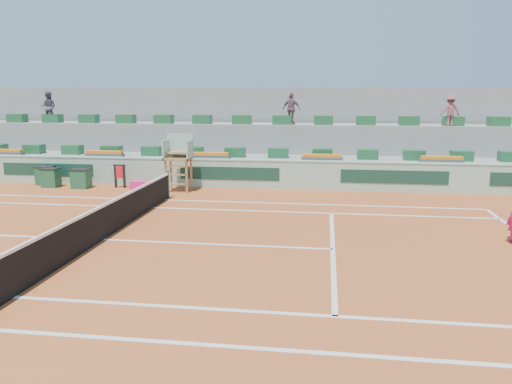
% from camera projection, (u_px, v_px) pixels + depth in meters
% --- Properties ---
extents(ground, '(90.00, 90.00, 0.00)m').
position_uv_depth(ground, '(103.00, 240.00, 14.04)').
color(ground, '#99451D').
rests_on(ground, ground).
extents(seating_tier_lower, '(36.00, 4.00, 1.20)m').
position_uv_depth(seating_tier_lower, '(198.00, 166.00, 24.32)').
color(seating_tier_lower, gray).
rests_on(seating_tier_lower, ground).
extents(seating_tier_upper, '(36.00, 2.40, 2.60)m').
position_uv_depth(seating_tier_upper, '(206.00, 148.00, 25.75)').
color(seating_tier_upper, gray).
rests_on(seating_tier_upper, ground).
extents(stadium_back_wall, '(36.00, 0.40, 4.40)m').
position_uv_depth(stadium_back_wall, '(212.00, 129.00, 27.13)').
color(stadium_back_wall, gray).
rests_on(stadium_back_wall, ground).
extents(player_bag, '(0.84, 0.37, 0.37)m').
position_uv_depth(player_bag, '(141.00, 185.00, 21.47)').
color(player_bag, '#E71E85').
rests_on(player_bag, ground).
extents(spectator_left, '(0.88, 0.75, 1.60)m').
position_uv_depth(spectator_left, '(49.00, 107.00, 25.81)').
color(spectator_left, '#4D4C59').
rests_on(spectator_left, seating_tier_upper).
extents(spectator_mid, '(0.97, 0.67, 1.52)m').
position_uv_depth(spectator_mid, '(291.00, 109.00, 24.22)').
color(spectator_mid, '#734C55').
rests_on(spectator_mid, seating_tier_upper).
extents(spectator_right, '(1.00, 0.70, 1.42)m').
position_uv_depth(spectator_right, '(450.00, 111.00, 22.91)').
color(spectator_right, '#8D464D').
rests_on(spectator_right, seating_tier_upper).
extents(court_lines, '(23.89, 11.09, 0.01)m').
position_uv_depth(court_lines, '(103.00, 240.00, 14.04)').
color(court_lines, silver).
rests_on(court_lines, ground).
extents(tennis_net, '(0.10, 11.97, 1.10)m').
position_uv_depth(tennis_net, '(102.00, 222.00, 13.94)').
color(tennis_net, black).
rests_on(tennis_net, ground).
extents(advertising_hoarding, '(36.00, 0.34, 1.26)m').
position_uv_depth(advertising_hoarding, '(186.00, 172.00, 22.17)').
color(advertising_hoarding, '#92B8A3').
rests_on(advertising_hoarding, ground).
extents(umpire_chair, '(1.10, 0.90, 2.40)m').
position_uv_depth(umpire_chair, '(179.00, 155.00, 21.03)').
color(umpire_chair, olive).
rests_on(umpire_chair, ground).
extents(seat_row_lower, '(32.90, 0.60, 0.44)m').
position_uv_depth(seat_row_lower, '(193.00, 151.00, 23.29)').
color(seat_row_lower, '#1B532C').
rests_on(seat_row_lower, seating_tier_lower).
extents(seat_row_upper, '(32.90, 0.60, 0.44)m').
position_uv_depth(seat_row_upper, '(202.00, 119.00, 24.87)').
color(seat_row_upper, '#1B532C').
rests_on(seat_row_upper, seating_tier_upper).
extents(flower_planters, '(26.80, 0.36, 0.28)m').
position_uv_depth(flower_planters, '(157.00, 155.00, 22.74)').
color(flower_planters, '#4A4A4A').
rests_on(flower_planters, seating_tier_lower).
extents(drink_cooler_a, '(0.77, 0.66, 0.84)m').
position_uv_depth(drink_cooler_a, '(81.00, 178.00, 21.83)').
color(drink_cooler_a, '#1A4E31').
rests_on(drink_cooler_a, ground).
extents(drink_cooler_b, '(0.72, 0.62, 0.84)m').
position_uv_depth(drink_cooler_b, '(51.00, 177.00, 22.08)').
color(drink_cooler_b, '#1A4E31').
rests_on(drink_cooler_b, ground).
extents(drink_cooler_c, '(0.75, 0.65, 0.84)m').
position_uv_depth(drink_cooler_c, '(46.00, 175.00, 22.65)').
color(drink_cooler_c, '#1A4E31').
rests_on(drink_cooler_c, ground).
extents(towel_rack, '(0.55, 0.09, 1.03)m').
position_uv_depth(towel_rack, '(120.00, 174.00, 21.85)').
color(towel_rack, black).
rests_on(towel_rack, ground).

